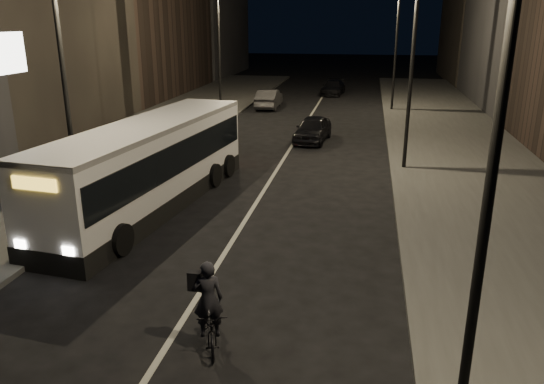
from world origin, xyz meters
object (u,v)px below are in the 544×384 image
at_px(car_near, 313,129).
at_px(car_far, 333,88).
at_px(streetlight_left_near, 69,57).
at_px(streetlight_left_far, 223,37).
at_px(streetlight_right_near, 480,108).
at_px(city_bus, 150,162).
at_px(cyclist_on_bicycle, 211,317).
at_px(streetlight_right_mid, 407,46).
at_px(car_mid, 269,99).
at_px(streetlight_right_far, 393,35).

height_order(car_near, car_far, car_near).
xyz_separation_m(streetlight_left_near, streetlight_left_far, (0.00, 18.00, 0.00)).
distance_m(streetlight_right_near, streetlight_left_near, 13.33).
bearing_deg(streetlight_right_near, city_bus, 133.08).
distance_m(streetlight_right_near, streetlight_left_far, 28.10).
height_order(city_bus, cyclist_on_bicycle, city_bus).
distance_m(streetlight_right_near, car_near, 22.07).
bearing_deg(city_bus, streetlight_left_near, -131.23).
bearing_deg(car_far, car_near, -84.01).
height_order(streetlight_right_near, city_bus, streetlight_right_near).
relative_size(streetlight_left_far, car_near, 2.02).
xyz_separation_m(streetlight_right_near, streetlight_right_mid, (0.00, 16.00, 0.00)).
distance_m(streetlight_right_mid, car_mid, 18.62).
xyz_separation_m(streetlight_right_far, car_far, (-4.53, 7.96, -4.74)).
distance_m(streetlight_left_near, cyclist_on_bicycle, 10.08).
xyz_separation_m(streetlight_right_mid, streetlight_left_far, (-10.66, 10.00, 0.00)).
height_order(streetlight_right_near, streetlight_left_far, same).
distance_m(streetlight_right_near, car_mid, 33.27).
relative_size(streetlight_right_near, streetlight_left_far, 1.00).
bearing_deg(streetlight_left_near, streetlight_right_far, 66.04).
height_order(streetlight_left_far, car_near, streetlight_left_far).
xyz_separation_m(streetlight_right_near, cyclist_on_bicycle, (-4.41, 1.65, -4.70)).
xyz_separation_m(streetlight_right_near, car_near, (-4.37, 21.12, -4.68)).
relative_size(streetlight_left_far, cyclist_on_bicycle, 4.07).
bearing_deg(cyclist_on_bicycle, car_far, 72.10).
bearing_deg(car_mid, streetlight_right_near, 104.61).
bearing_deg(streetlight_left_near, streetlight_right_mid, 36.88).
xyz_separation_m(car_near, car_far, (-0.16, 18.84, -0.07)).
distance_m(streetlight_right_mid, streetlight_left_far, 14.62).
xyz_separation_m(streetlight_right_mid, car_far, (-4.53, 23.96, -4.74)).
relative_size(streetlight_left_near, car_near, 2.02).
bearing_deg(cyclist_on_bicycle, streetlight_left_far, 86.32).
distance_m(streetlight_right_far, car_near, 12.62).
height_order(streetlight_right_far, cyclist_on_bicycle, streetlight_right_far).
relative_size(streetlight_right_far, streetlight_left_near, 1.00).
height_order(streetlight_right_near, cyclist_on_bicycle, streetlight_right_near).
bearing_deg(city_bus, streetlight_right_near, -40.05).
distance_m(cyclist_on_bicycle, car_far, 38.31).
xyz_separation_m(streetlight_left_near, car_far, (6.13, 31.96, -4.74)).
relative_size(streetlight_right_mid, streetlight_right_far, 1.00).
xyz_separation_m(streetlight_right_far, cyclist_on_bicycle, (-4.41, -30.35, -4.70)).
relative_size(streetlight_right_mid, city_bus, 0.70).
xyz_separation_m(streetlight_right_near, streetlight_right_far, (0.00, 32.00, 0.00)).
height_order(streetlight_right_far, streetlight_left_near, same).
bearing_deg(streetlight_right_mid, car_mid, 119.19).
distance_m(streetlight_right_near, city_bus, 13.59).
distance_m(streetlight_right_mid, cyclist_on_bicycle, 15.73).
bearing_deg(car_mid, car_far, -118.31).
distance_m(streetlight_right_far, city_bus, 24.44).
bearing_deg(streetlight_left_far, car_near, -37.78).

